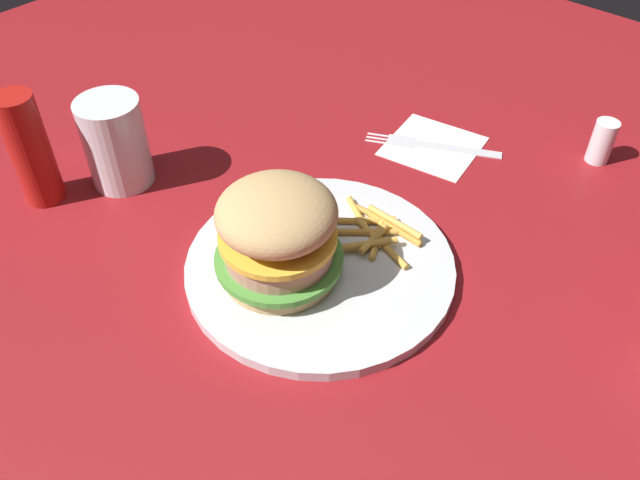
# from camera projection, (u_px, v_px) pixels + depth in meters

# --- Properties ---
(ground_plane) EXTENTS (1.60, 1.60, 0.00)m
(ground_plane) POSITION_uv_depth(u_px,v_px,m) (299.00, 265.00, 0.68)
(ground_plane) COLOR maroon
(plate) EXTENTS (0.28, 0.28, 0.01)m
(plate) POSITION_uv_depth(u_px,v_px,m) (320.00, 265.00, 0.67)
(plate) COLOR silver
(plate) RESTS_ON ground_plane
(sandwich) EXTENTS (0.13, 0.13, 0.10)m
(sandwich) POSITION_uv_depth(u_px,v_px,m) (276.00, 233.00, 0.62)
(sandwich) COLOR tan
(sandwich) RESTS_ON plate
(fries_pile) EXTENTS (0.08, 0.12, 0.01)m
(fries_pile) POSITION_uv_depth(u_px,v_px,m) (375.00, 230.00, 0.69)
(fries_pile) COLOR gold
(fries_pile) RESTS_ON plate
(napkin) EXTENTS (0.13, 0.13, 0.00)m
(napkin) POSITION_uv_depth(u_px,v_px,m) (433.00, 146.00, 0.83)
(napkin) COLOR white
(napkin) RESTS_ON ground_plane
(fork) EXTENTS (0.09, 0.16, 0.00)m
(fork) POSITION_uv_depth(u_px,v_px,m) (432.00, 144.00, 0.83)
(fork) COLOR silver
(fork) RESTS_ON napkin
(drink_glass) EXTENTS (0.07, 0.07, 0.11)m
(drink_glass) POSITION_uv_depth(u_px,v_px,m) (117.00, 148.00, 0.75)
(drink_glass) COLOR silver
(drink_glass) RESTS_ON ground_plane
(ketchup_bottle) EXTENTS (0.04, 0.04, 0.13)m
(ketchup_bottle) POSITION_uv_depth(u_px,v_px,m) (30.00, 150.00, 0.71)
(ketchup_bottle) COLOR #B21914
(ketchup_bottle) RESTS_ON ground_plane
(salt_shaker) EXTENTS (0.03, 0.03, 0.06)m
(salt_shaker) POSITION_uv_depth(u_px,v_px,m) (602.00, 142.00, 0.79)
(salt_shaker) COLOR white
(salt_shaker) RESTS_ON ground_plane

